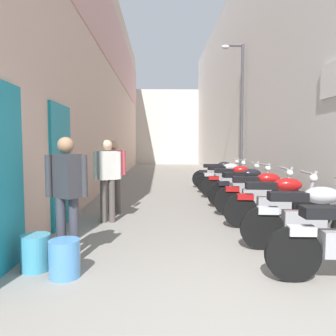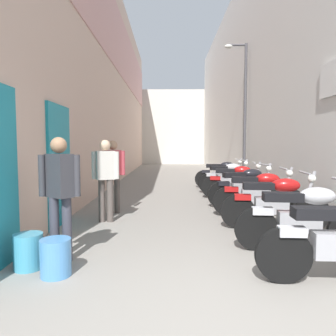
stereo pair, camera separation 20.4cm
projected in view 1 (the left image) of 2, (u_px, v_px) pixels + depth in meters
ground_plane at (176, 185)px, 11.50m from camera, size 38.15×38.15×0.00m
building_left at (111, 85)px, 13.11m from camera, size 0.45×22.15×7.89m
building_right at (235, 86)px, 13.28m from camera, size 0.45×22.15×7.93m
building_far_end at (167, 128)px, 25.33m from camera, size 7.82×2.00×5.75m
motorcycle_second at (308, 215)px, 4.36m from camera, size 1.85×0.58×1.04m
motorcycle_third at (277, 201)px, 5.51m from camera, size 1.85×0.58×1.04m
motorcycle_fourth at (259, 192)px, 6.50m from camera, size 1.85×0.58×1.04m
motorcycle_fifth at (245, 185)px, 7.61m from camera, size 1.84×0.58×1.04m
motorcycle_sixth at (234, 180)px, 8.69m from camera, size 1.84×0.58×1.04m
motorcycle_seventh at (225, 176)px, 9.87m from camera, size 1.84×0.58×1.04m
motorcycle_eighth at (219, 173)px, 10.86m from camera, size 1.85×0.58×1.04m
pedestrian_by_doorway at (67, 190)px, 3.90m from camera, size 0.52×0.37×1.57m
pedestrian_mid_alley at (107, 174)px, 5.95m from camera, size 0.52×0.32×1.57m
pedestrian_further_down at (114, 171)px, 6.76m from camera, size 0.52×0.39×1.57m
water_jug_near_door at (36, 252)px, 3.70m from camera, size 0.34×0.34×0.42m
water_jug_beside_first at (65, 259)px, 3.50m from camera, size 0.34×0.34×0.42m
street_lamp at (239, 105)px, 10.87m from camera, size 0.79×0.18×4.91m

